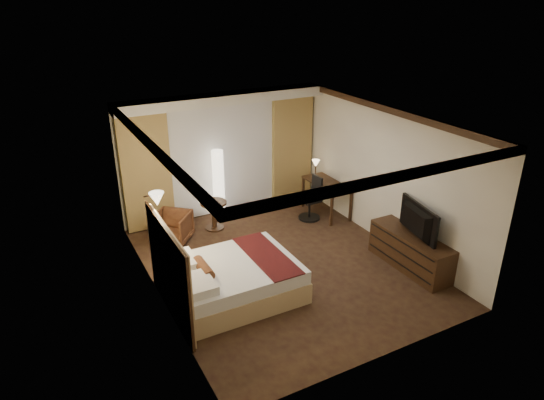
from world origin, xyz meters
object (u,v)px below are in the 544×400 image
armchair (172,226)px  desk (326,198)px  bed (233,280)px  television (413,219)px  floor_lamp (219,185)px  side_table (214,215)px  office_chair (310,198)px  dresser (410,251)px

armchair → desk: 3.45m
bed → armchair: bearing=97.9°
desk → television: 2.69m
armchair → desk: desk is taller
armchair → floor_lamp: floor_lamp is taller
side_table → desk: 2.53m
office_chair → desk: bearing=4.9°
floor_lamp → desk: 2.41m
bed → desk: bearing=31.9°
floor_lamp → dresser: size_ratio=0.94×
side_table → dresser: 4.02m
armchair → television: (3.46, -2.97, 0.63)m
floor_lamp → desk: bearing=-21.8°
desk → dresser: 2.63m
armchair → floor_lamp: (1.24, 0.54, 0.45)m
side_table → television: (2.51, -3.12, 0.67)m
desk → bed: bearing=-148.1°
bed → desk: (3.12, 1.95, 0.08)m
bed → office_chair: size_ratio=2.08×
floor_lamp → dresser: (2.25, -3.51, -0.46)m
floor_lamp → television: size_ratio=1.42×
bed → television: television is taller
desk → office_chair: size_ratio=1.28×
armchair → side_table: size_ratio=1.12×
floor_lamp → side_table: bearing=-126.3°
armchair → dresser: 4.58m
desk → armchair: bearing=174.3°
side_table → dresser: (2.54, -3.12, 0.02)m
armchair → office_chair: size_ratio=0.70×
armchair → desk: (3.44, -0.34, 0.03)m
armchair → office_chair: office_chair is taller
side_table → television: television is taller
side_table → floor_lamp: size_ratio=0.39×
bed → armchair: (-0.32, 2.29, 0.04)m
desk → dresser: size_ratio=0.74×
bed → floor_lamp: (0.92, 2.83, 0.49)m
armchair → side_table: bearing=50.3°
side_table → dresser: bearing=-50.9°
desk → dresser: bearing=-88.9°
armchair → office_chair: (2.97, -0.39, 0.15)m
office_chair → television: size_ratio=0.88×
desk → television: bearing=-89.6°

